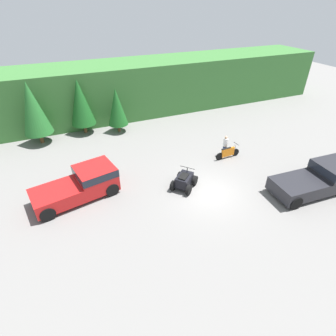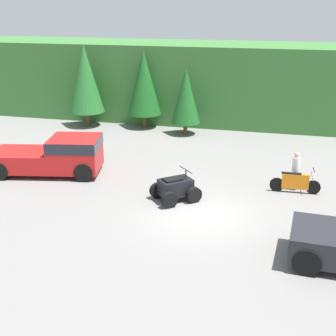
% 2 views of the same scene
% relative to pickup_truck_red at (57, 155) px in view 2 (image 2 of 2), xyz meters
% --- Properties ---
extents(ground_plane, '(80.00, 80.00, 0.00)m').
position_rel_pickup_truck_red_xyz_m(ground_plane, '(7.51, -2.92, -0.97)').
color(ground_plane, slate).
extents(hillside_backdrop, '(44.00, 6.00, 5.23)m').
position_rel_pickup_truck_red_xyz_m(hillside_backdrop, '(7.51, 13.08, 1.65)').
color(hillside_backdrop, '#387033').
rests_on(hillside_backdrop, ground_plane).
extents(tree_left, '(2.36, 2.36, 5.35)m').
position_rel_pickup_truck_red_xyz_m(tree_left, '(-2.37, 8.99, 2.18)').
color(tree_left, brown).
rests_on(tree_left, ground_plane).
extents(tree_mid_left, '(2.20, 2.20, 5.00)m').
position_rel_pickup_truck_red_xyz_m(tree_mid_left, '(1.47, 9.58, 1.98)').
color(tree_mid_left, brown).
rests_on(tree_mid_left, ground_plane).
extents(tree_mid_right, '(1.80, 1.80, 4.10)m').
position_rel_pickup_truck_red_xyz_m(tree_mid_right, '(4.46, 8.56, 1.45)').
color(tree_mid_right, brown).
rests_on(tree_mid_right, ground_plane).
extents(pickup_truck_red, '(5.48, 3.23, 1.81)m').
position_rel_pickup_truck_red_xyz_m(pickup_truck_red, '(0.00, 0.00, 0.00)').
color(pickup_truck_red, red).
rests_on(pickup_truck_red, ground_plane).
extents(dirt_bike, '(2.17, 0.60, 1.13)m').
position_rel_pickup_truck_red_xyz_m(dirt_bike, '(11.16, 0.34, -0.50)').
color(dirt_bike, black).
rests_on(dirt_bike, ground_plane).
extents(quad_atv, '(2.24, 2.20, 1.30)m').
position_rel_pickup_truck_red_xyz_m(quad_atv, '(6.29, -1.75, -0.45)').
color(quad_atv, black).
rests_on(quad_atv, ground_plane).
extents(rider_person, '(0.38, 0.38, 1.72)m').
position_rel_pickup_truck_red_xyz_m(rider_person, '(11.14, 0.79, -0.03)').
color(rider_person, navy).
rests_on(rider_person, ground_plane).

